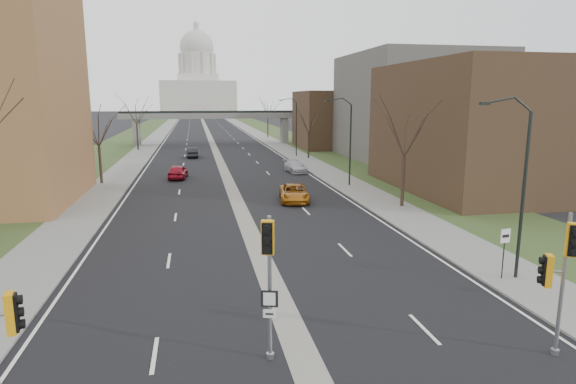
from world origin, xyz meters
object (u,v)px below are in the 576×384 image
object	(u,v)px
speed_limit_sign	(504,245)
car_left_near	(178,172)
signal_pole_right	(561,265)
car_left_far	(192,152)
car_right_near	(294,193)
car_right_mid	(295,167)
signal_pole_median	(269,264)

from	to	relation	value
speed_limit_sign	car_left_near	bearing A→B (deg)	108.65
signal_pole_right	car_left_far	distance (m)	61.74
signal_pole_right	car_left_near	xyz separation A→B (m)	(-13.70, 40.82, -2.52)
speed_limit_sign	car_left_far	xyz separation A→B (m)	(-14.88, 53.86, -1.08)
signal_pole_right	speed_limit_sign	distance (m)	7.28
car_right_near	speed_limit_sign	bearing A→B (deg)	-65.43
signal_pole_right	car_right_mid	xyz separation A→B (m)	(0.01, 42.83, -2.61)
signal_pole_right	car_left_far	world-z (taller)	signal_pole_right
speed_limit_sign	car_right_near	distance (m)	20.96
signal_pole_median	car_right_mid	xyz separation A→B (m)	(9.55, 41.39, -2.79)
signal_pole_median	speed_limit_sign	bearing A→B (deg)	38.04
speed_limit_sign	car_right_mid	bearing A→B (deg)	87.28
speed_limit_sign	car_left_far	distance (m)	55.89
car_right_mid	signal_pole_median	bearing A→B (deg)	-110.16
signal_pole_right	speed_limit_sign	world-z (taller)	signal_pole_right
speed_limit_sign	car_right_near	size ratio (longest dim) A/B	0.48
car_left_far	car_right_near	world-z (taller)	car_left_far
car_left_far	car_right_mid	distance (m)	21.46
signal_pole_median	car_left_near	distance (m)	39.69
signal_pole_median	car_right_near	bearing A→B (deg)	91.60
car_right_mid	car_left_far	bearing A→B (deg)	117.56
car_left_near	car_right_mid	distance (m)	13.86
signal_pole_median	signal_pole_right	distance (m)	9.65
signal_pole_median	car_left_near	xyz separation A→B (m)	(-4.16, 39.38, -2.70)
signal_pole_right	speed_limit_sign	xyz separation A→B (m)	(2.66, 6.61, -1.47)
speed_limit_sign	car_left_near	xyz separation A→B (m)	(-16.36, 34.21, -1.05)
car_right_mid	signal_pole_right	bearing A→B (deg)	-97.18
car_left_near	car_left_far	world-z (taller)	car_left_near
speed_limit_sign	car_left_near	distance (m)	37.94
speed_limit_sign	car_right_mid	world-z (taller)	speed_limit_sign
signal_pole_right	speed_limit_sign	size ratio (longest dim) A/B	2.03
car_right_near	car_right_mid	world-z (taller)	car_right_near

